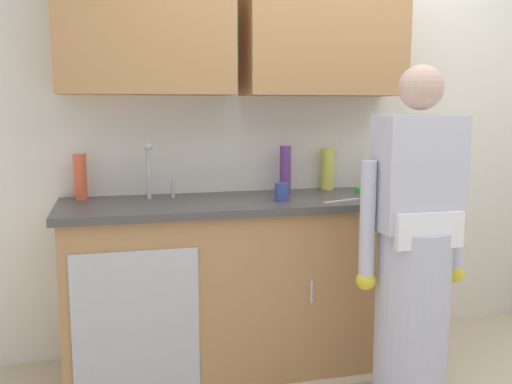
# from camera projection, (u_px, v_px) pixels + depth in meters

# --- Properties ---
(kitchen_wall_with_uppers) EXTENTS (4.80, 0.44, 2.70)m
(kitchen_wall_with_uppers) POSITION_uv_depth(u_px,v_px,m) (300.00, 100.00, 3.37)
(kitchen_wall_with_uppers) COLOR silver
(kitchen_wall_with_uppers) RESTS_ON ground
(counter_cabinet) EXTENTS (1.90, 0.62, 0.90)m
(counter_cabinet) POSITION_uv_depth(u_px,v_px,m) (244.00, 286.00, 3.14)
(counter_cabinet) COLOR #B27F4C
(counter_cabinet) RESTS_ON ground
(countertop) EXTENTS (1.96, 0.66, 0.04)m
(countertop) POSITION_uv_depth(u_px,v_px,m) (244.00, 203.00, 3.07)
(countertop) COLOR #474442
(countertop) RESTS_ON counter_cabinet
(sink) EXTENTS (0.50, 0.36, 0.35)m
(sink) POSITION_uv_depth(u_px,v_px,m) (159.00, 205.00, 2.97)
(sink) COLOR #B7BABF
(sink) RESTS_ON counter_cabinet
(person_at_sink) EXTENTS (0.55, 0.34, 1.62)m
(person_at_sink) POSITION_uv_depth(u_px,v_px,m) (414.00, 269.00, 2.62)
(person_at_sink) COLOR white
(person_at_sink) RESTS_ON ground
(bottle_soap) EXTENTS (0.08, 0.08, 0.19)m
(bottle_soap) POSITION_uv_depth(u_px,v_px,m) (378.00, 173.00, 3.44)
(bottle_soap) COLOR silver
(bottle_soap) RESTS_ON countertop
(bottle_dish_liquid) EXTENTS (0.08, 0.08, 0.25)m
(bottle_dish_liquid) POSITION_uv_depth(u_px,v_px,m) (327.00, 169.00, 3.42)
(bottle_dish_liquid) COLOR #D8D14C
(bottle_dish_liquid) RESTS_ON countertop
(bottle_cleaner_spray) EXTENTS (0.07, 0.07, 0.25)m
(bottle_cleaner_spray) POSITION_uv_depth(u_px,v_px,m) (80.00, 177.00, 3.05)
(bottle_cleaner_spray) COLOR #E05933
(bottle_cleaner_spray) RESTS_ON countertop
(bottle_water_short) EXTENTS (0.07, 0.07, 0.27)m
(bottle_water_short) POSITION_uv_depth(u_px,v_px,m) (285.00, 169.00, 3.31)
(bottle_water_short) COLOR #66388C
(bottle_water_short) RESTS_ON countertop
(cup_by_sink) EXTENTS (0.08, 0.08, 0.10)m
(cup_by_sink) POSITION_uv_depth(u_px,v_px,m) (282.00, 192.00, 3.01)
(cup_by_sink) COLOR #33478C
(cup_by_sink) RESTS_ON countertop
(knife_on_counter) EXTENTS (0.23, 0.11, 0.01)m
(knife_on_counter) POSITION_uv_depth(u_px,v_px,m) (342.00, 201.00, 3.00)
(knife_on_counter) COLOR silver
(knife_on_counter) RESTS_ON countertop
(sponge) EXTENTS (0.11, 0.07, 0.03)m
(sponge) POSITION_uv_depth(u_px,v_px,m) (366.00, 190.00, 3.31)
(sponge) COLOR #4CBF4C
(sponge) RESTS_ON countertop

